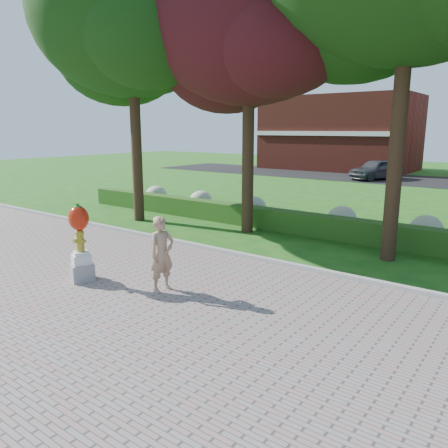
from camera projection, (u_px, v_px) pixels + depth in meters
name	position (u px, v px, depth m)	size (l,w,h in m)	color
ground	(180.00, 286.00, 11.07)	(100.00, 100.00, 0.00)	#195916
walkway	(31.00, 347.00, 7.94)	(40.00, 14.00, 0.04)	gray
curb	(246.00, 256.00, 13.40)	(40.00, 0.18, 0.15)	#ADADA5
lawn_hedge	(306.00, 224.00, 16.45)	(24.00, 0.70, 0.80)	#204D16
hydrangea_row	(331.00, 217.00, 16.87)	(20.10, 1.10, 0.99)	#9DA47D
street	(432.00, 182.00, 32.94)	(50.00, 8.00, 0.02)	black
building_left	(339.00, 133.00, 42.75)	(14.00, 8.00, 7.00)	maroon
tree_far_left	(131.00, 26.00, 17.52)	(9.00, 7.68, 11.66)	black
tree_mid_left	(248.00, 31.00, 15.50)	(8.25, 7.04, 10.69)	black
hydrant_sculpture	(80.00, 240.00, 11.17)	(0.72, 0.72, 2.02)	gray
woman	(162.00, 254.00, 10.46)	(0.67, 0.44, 1.84)	tan
parked_car	(376.00, 169.00, 34.11)	(1.88, 4.68, 1.59)	#3E4145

